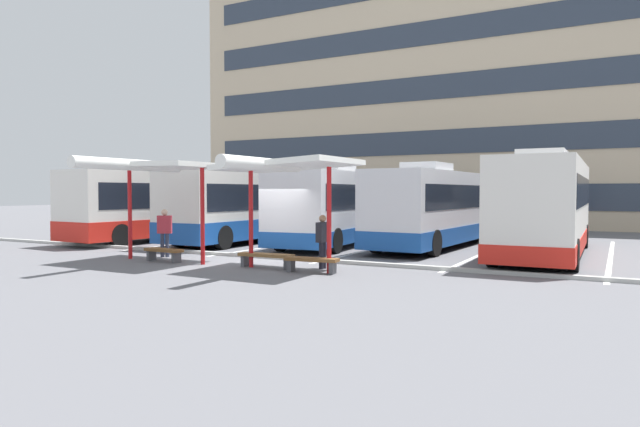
# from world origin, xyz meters

# --- Properties ---
(ground_plane) EXTENTS (160.00, 160.00, 0.00)m
(ground_plane) POSITION_xyz_m (0.00, 0.00, 0.00)
(ground_plane) COLOR slate
(terminal_building) EXTENTS (39.33, 15.98, 21.52)m
(terminal_building) POSITION_xyz_m (0.02, 29.25, 9.39)
(terminal_building) COLOR #C6B293
(terminal_building) RESTS_ON ground
(coach_bus_0) EXTENTS (3.34, 12.56, 3.70)m
(coach_bus_0) POSITION_xyz_m (-8.76, 5.45, 1.71)
(coach_bus_0) COLOR silver
(coach_bus_0) RESTS_ON ground
(coach_bus_1) EXTENTS (2.78, 11.29, 3.63)m
(coach_bus_1) POSITION_xyz_m (-4.47, 6.07, 1.67)
(coach_bus_1) COLOR silver
(coach_bus_1) RESTS_ON ground
(coach_bus_2) EXTENTS (3.55, 11.14, 3.60)m
(coach_bus_2) POSITION_xyz_m (0.02, 6.64, 1.69)
(coach_bus_2) COLOR silver
(coach_bus_2) RESTS_ON ground
(coach_bus_3) EXTENTS (3.13, 10.69, 3.59)m
(coach_bus_3) POSITION_xyz_m (4.23, 7.44, 1.67)
(coach_bus_3) COLOR silver
(coach_bus_3) RESTS_ON ground
(coach_bus_4) EXTENTS (2.79, 11.25, 3.83)m
(coach_bus_4) POSITION_xyz_m (8.78, 5.88, 1.82)
(coach_bus_4) COLOR silver
(coach_bus_4) RESTS_ON ground
(lane_stripe_0) EXTENTS (0.16, 14.00, 0.01)m
(lane_stripe_0) POSITION_xyz_m (-10.94, 6.77, 0.00)
(lane_stripe_0) COLOR white
(lane_stripe_0) RESTS_ON ground
(lane_stripe_1) EXTENTS (0.16, 14.00, 0.01)m
(lane_stripe_1) POSITION_xyz_m (-6.56, 6.77, 0.00)
(lane_stripe_1) COLOR white
(lane_stripe_1) RESTS_ON ground
(lane_stripe_2) EXTENTS (0.16, 14.00, 0.01)m
(lane_stripe_2) POSITION_xyz_m (-2.19, 6.77, 0.00)
(lane_stripe_2) COLOR white
(lane_stripe_2) RESTS_ON ground
(lane_stripe_3) EXTENTS (0.16, 14.00, 0.01)m
(lane_stripe_3) POSITION_xyz_m (2.19, 6.77, 0.00)
(lane_stripe_3) COLOR white
(lane_stripe_3) RESTS_ON ground
(lane_stripe_4) EXTENTS (0.16, 14.00, 0.01)m
(lane_stripe_4) POSITION_xyz_m (6.56, 6.77, 0.00)
(lane_stripe_4) COLOR white
(lane_stripe_4) RESTS_ON ground
(lane_stripe_5) EXTENTS (0.16, 14.00, 0.01)m
(lane_stripe_5) POSITION_xyz_m (10.94, 6.77, 0.00)
(lane_stripe_5) COLOR white
(lane_stripe_5) RESTS_ON ground
(waiting_shelter_0) EXTENTS (4.32, 5.33, 3.43)m
(waiting_shelter_0) POSITION_xyz_m (-2.51, -2.31, 3.20)
(waiting_shelter_0) COLOR red
(waiting_shelter_0) RESTS_ON ground
(bench_0) EXTENTS (1.54, 0.51, 0.45)m
(bench_0) POSITION_xyz_m (-2.51, -2.10, 0.33)
(bench_0) COLOR brown
(bench_0) RESTS_ON ground
(waiting_shelter_1) EXTENTS (3.79, 4.79, 3.38)m
(waiting_shelter_1) POSITION_xyz_m (2.32, -2.09, 3.11)
(waiting_shelter_1) COLOR red
(waiting_shelter_1) RESTS_ON ground
(bench_1) EXTENTS (1.88, 0.52, 0.45)m
(bench_1) POSITION_xyz_m (1.42, -1.71, 0.34)
(bench_1) COLOR brown
(bench_1) RESTS_ON ground
(bench_2) EXTENTS (1.66, 0.60, 0.45)m
(bench_2) POSITION_xyz_m (3.22, -1.98, 0.33)
(bench_2) COLOR brown
(bench_2) RESTS_ON ground
(platform_kerb) EXTENTS (44.00, 0.24, 0.12)m
(platform_kerb) POSITION_xyz_m (0.00, 0.33, 0.06)
(platform_kerb) COLOR #ADADA8
(platform_kerb) RESTS_ON ground
(waiting_passenger_0) EXTENTS (0.55, 0.45, 1.75)m
(waiting_passenger_0) POSITION_xyz_m (-3.48, -1.03, 1.03)
(waiting_passenger_0) COLOR #33384C
(waiting_passenger_0) RESTS_ON ground
(waiting_passenger_1) EXTENTS (0.24, 0.49, 1.68)m
(waiting_passenger_1) POSITION_xyz_m (3.10, -1.07, 0.97)
(waiting_passenger_1) COLOR black
(waiting_passenger_1) RESTS_ON ground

